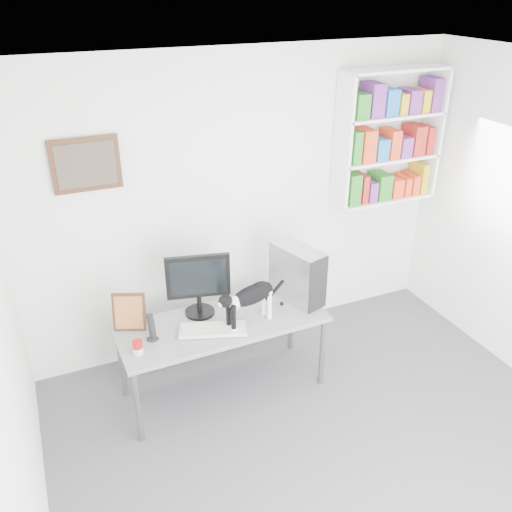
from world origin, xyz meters
name	(u,v)px	position (x,y,z in m)	size (l,w,h in m)	color
room	(371,321)	(0.00, 0.00, 1.35)	(4.01, 4.01, 2.70)	#515155
bookshelf	(389,137)	(1.40, 1.85, 1.85)	(1.03, 0.28, 1.24)	white
wall_art	(86,165)	(-1.30, 1.97, 1.90)	(0.52, 0.04, 0.42)	#492D17
desk	(223,356)	(-0.50, 1.25, 0.35)	(1.68, 0.65, 0.70)	gray
monitor	(198,285)	(-0.63, 1.43, 0.97)	(0.51, 0.25, 0.55)	black
keyboard	(213,329)	(-0.61, 1.15, 0.72)	(0.53, 0.20, 0.04)	beige
pc_tower	(297,274)	(0.21, 1.32, 0.94)	(0.22, 0.48, 0.48)	#AAAAAF
speaker	(151,327)	(-1.07, 1.24, 0.81)	(0.10, 0.10, 0.23)	black
leaning_print	(129,311)	(-1.19, 1.45, 0.86)	(0.26, 0.10, 0.32)	#492D17
soup_can	(138,347)	(-1.21, 1.10, 0.76)	(0.08, 0.08, 0.11)	#A4100E
cat	(251,305)	(-0.30, 1.13, 0.88)	(0.58, 0.15, 0.36)	black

